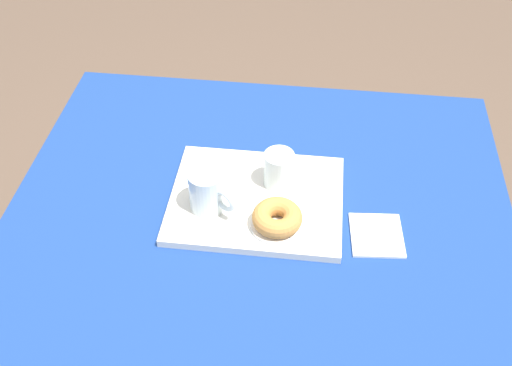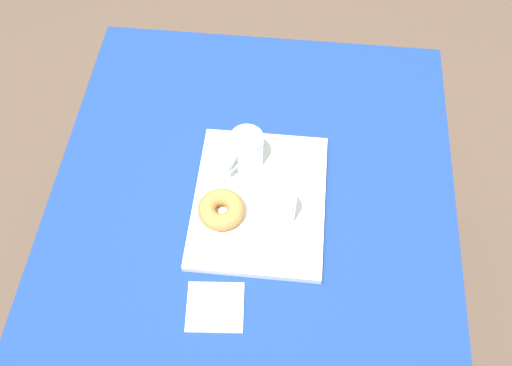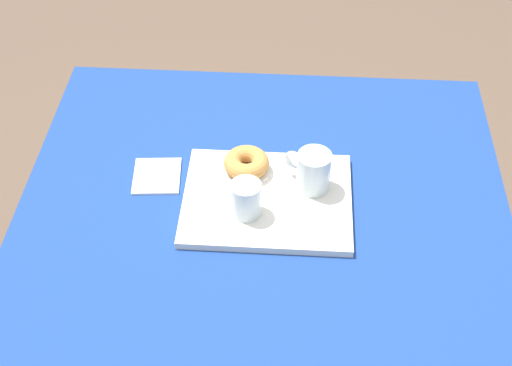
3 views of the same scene
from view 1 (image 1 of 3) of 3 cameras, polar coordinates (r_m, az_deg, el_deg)
name	(u,v)px [view 1 (image 1 of 3)]	position (r m, az deg, el deg)	size (l,w,h in m)	color
dining_table	(259,242)	(1.43, 0.29, -5.63)	(1.13, 0.97, 0.76)	navy
serving_tray	(256,200)	(1.35, 0.04, -1.61)	(0.39, 0.31, 0.02)	silver
tea_mug_left	(208,192)	(1.29, -4.65, -0.83)	(0.11, 0.09, 0.10)	silver
water_glass_near	(279,170)	(1.35, 2.19, 1.23)	(0.07, 0.07, 0.09)	silver
donut_plate_left	(277,225)	(1.28, 2.01, -4.04)	(0.11, 0.11, 0.01)	white
sugar_donut_left	(277,217)	(1.26, 2.04, -3.31)	(0.11, 0.11, 0.04)	#BC7F3D
paper_napkin	(377,235)	(1.31, 11.46, -4.91)	(0.11, 0.12, 0.01)	white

